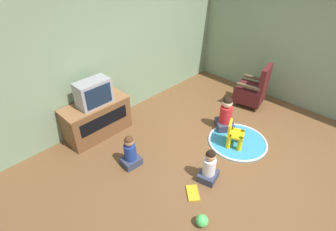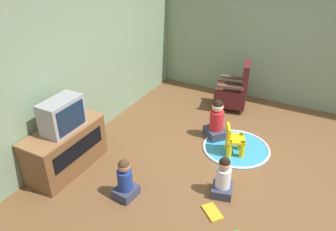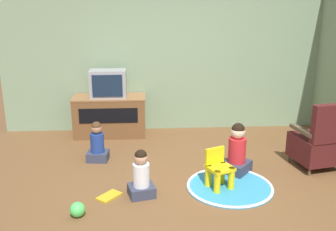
{
  "view_description": "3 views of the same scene",
  "coord_description": "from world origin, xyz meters",
  "views": [
    {
      "loc": [
        -3.07,
        -1.52,
        3.05
      ],
      "look_at": [
        -0.56,
        0.93,
        0.62
      ],
      "focal_mm": 28.0,
      "sensor_mm": 36.0,
      "label": 1
    },
    {
      "loc": [
        -3.86,
        -0.94,
        2.97
      ],
      "look_at": [
        -0.44,
        0.87,
        0.78
      ],
      "focal_mm": 35.0,
      "sensor_mm": 36.0,
      "label": 2
    },
    {
      "loc": [
        -0.66,
        -4.14,
        2.21
      ],
      "look_at": [
        -0.35,
        0.81,
        0.7
      ],
      "focal_mm": 42.0,
      "sensor_mm": 36.0,
      "label": 3
    }
  ],
  "objects": [
    {
      "name": "ground_plane",
      "position": [
        0.0,
        0.0,
        0.0
      ],
      "size": [
        30.0,
        30.0,
        0.0
      ],
      "primitive_type": "plane",
      "color": "brown"
    },
    {
      "name": "wall_back",
      "position": [
        -0.29,
        2.4,
        1.3
      ],
      "size": [
        5.41,
        0.12,
        2.6
      ],
      "color": "gray",
      "rests_on": "ground_plane"
    },
    {
      "name": "wall_right",
      "position": [
        2.35,
        -0.27,
        1.3
      ],
      "size": [
        0.12,
        5.46,
        2.6
      ],
      "color": "gray",
      "rests_on": "ground_plane"
    },
    {
      "name": "tv_cabinet",
      "position": [
        -1.22,
        2.07,
        0.34
      ],
      "size": [
        1.17,
        0.52,
        0.66
      ],
      "color": "brown",
      "rests_on": "ground_plane"
    },
    {
      "name": "television",
      "position": [
        -1.22,
        2.02,
        0.88
      ],
      "size": [
        0.57,
        0.32,
        0.44
      ],
      "color": "#939399",
      "rests_on": "tv_cabinet"
    },
    {
      "name": "black_armchair",
      "position": [
        1.62,
        0.57,
        0.35
      ],
      "size": [
        0.63,
        0.67,
        0.93
      ],
      "rotation": [
        0.0,
        0.0,
        3.35
      ],
      "color": "brown",
      "rests_on": "ground_plane"
    },
    {
      "name": "yellow_kid_chair",
      "position": [
        0.22,
        0.1,
        0.21
      ],
      "size": [
        0.37,
        0.36,
        0.48
      ],
      "rotation": [
        0.0,
        0.0,
        0.42
      ],
      "color": "yellow",
      "rests_on": "ground_plane"
    },
    {
      "name": "play_mat",
      "position": [
        0.36,
        0.09,
        0.01
      ],
      "size": [
        1.05,
        1.05,
        0.04
      ],
      "color": "teal",
      "rests_on": "ground_plane"
    },
    {
      "name": "child_watching_left",
      "position": [
        -1.32,
        1.02,
        0.24
      ],
      "size": [
        0.31,
        0.28,
        0.57
      ],
      "rotation": [
        0.0,
        0.0,
        -0.09
      ],
      "color": "#33384C",
      "rests_on": "ground_plane"
    },
    {
      "name": "child_watching_center",
      "position": [
        0.53,
        0.5,
        0.29
      ],
      "size": [
        0.45,
        0.46,
        0.68
      ],
      "rotation": [
        0.0,
        0.0,
        0.85
      ],
      "color": "#33384C",
      "rests_on": "ground_plane"
    },
    {
      "name": "child_watching_right",
      "position": [
        -0.71,
        -0.05,
        0.25
      ],
      "size": [
        0.34,
        0.32,
        0.57
      ],
      "rotation": [
        0.0,
        0.0,
        0.24
      ],
      "color": "#33384C",
      "rests_on": "ground_plane"
    },
    {
      "name": "toy_ball",
      "position": [
        -1.37,
        -0.46,
        0.08
      ],
      "size": [
        0.16,
        0.16,
        0.16
      ],
      "color": "#4CCC59",
      "rests_on": "ground_plane"
    },
    {
      "name": "book",
      "position": [
        -1.08,
        -0.07,
        0.01
      ],
      "size": [
        0.3,
        0.32,
        0.02
      ],
      "rotation": [
        0.0,
        0.0,
        0.87
      ],
      "color": "gold",
      "rests_on": "ground_plane"
    }
  ]
}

